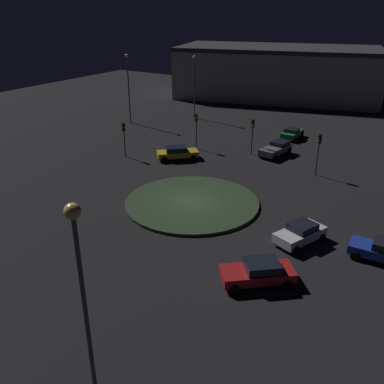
# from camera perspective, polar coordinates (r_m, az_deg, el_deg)

# --- Properties ---
(ground_plane) EXTENTS (117.02, 117.02, 0.00)m
(ground_plane) POSITION_cam_1_polar(r_m,az_deg,el_deg) (36.67, -0.00, -1.59)
(ground_plane) COLOR black
(roundabout_island) EXTENTS (11.58, 11.58, 0.24)m
(roundabout_island) POSITION_cam_1_polar(r_m,az_deg,el_deg) (36.62, -0.00, -1.42)
(roundabout_island) COLOR #2D4228
(roundabout_island) RESTS_ON ground_plane
(car_white) EXTENTS (4.35, 3.14, 1.48)m
(car_white) POSITION_cam_1_polar(r_m,az_deg,el_deg) (31.58, 14.43, -5.38)
(car_white) COLOR white
(car_white) RESTS_ON ground_plane
(car_grey) EXTENTS (4.67, 2.65, 1.49)m
(car_grey) POSITION_cam_1_polar(r_m,az_deg,el_deg) (49.26, 11.31, 5.78)
(car_grey) COLOR slate
(car_grey) RESTS_ON ground_plane
(car_red) EXTENTS (4.35, 4.68, 1.48)m
(car_red) POSITION_cam_1_polar(r_m,az_deg,el_deg) (26.83, 8.98, -10.62)
(car_red) COLOR red
(car_red) RESTS_ON ground_plane
(car_yellow) EXTENTS (4.35, 4.46, 1.45)m
(car_yellow) POSITION_cam_1_polar(r_m,az_deg,el_deg) (47.08, -2.01, 5.34)
(car_yellow) COLOR gold
(car_yellow) RESTS_ON ground_plane
(car_blue) EXTENTS (2.03, 4.19, 1.47)m
(car_blue) POSITION_cam_1_polar(r_m,az_deg,el_deg) (31.28, 24.42, -7.26)
(car_blue) COLOR #1E38A5
(car_blue) RESTS_ON ground_plane
(car_green) EXTENTS (3.92, 2.03, 1.35)m
(car_green) POSITION_cam_1_polar(r_m,az_deg,el_deg) (56.09, 13.37, 7.75)
(car_green) COLOR #1E7238
(car_green) RESTS_ON ground_plane
(traffic_light_east) EXTENTS (0.37, 0.32, 4.08)m
(traffic_light_east) POSITION_cam_1_polar(r_m,az_deg,el_deg) (48.43, 8.17, 8.30)
(traffic_light_east) COLOR #2D2D2D
(traffic_light_east) RESTS_ON ground_plane
(traffic_light_southeast) EXTENTS (0.40, 0.37, 4.28)m
(traffic_light_southeast) POSITION_cam_1_polar(r_m,az_deg,el_deg) (43.55, 16.74, 5.90)
(traffic_light_southeast) COLOR #2D2D2D
(traffic_light_southeast) RESTS_ON ground_plane
(traffic_light_northeast) EXTENTS (0.37, 0.40, 3.89)m
(traffic_light_northeast) POSITION_cam_1_polar(r_m,az_deg,el_deg) (47.79, -9.17, 7.87)
(traffic_light_northeast) COLOR #2D2D2D
(traffic_light_northeast) RESTS_ON ground_plane
(traffic_light_northeast_near) EXTENTS (0.40, 0.37, 4.18)m
(traffic_light_northeast_near) POSITION_cam_1_polar(r_m,az_deg,el_deg) (49.95, 0.58, 9.12)
(traffic_light_northeast_near) COLOR #2D2D2D
(traffic_light_northeast_near) RESTS_ON ground_plane
(streetlamp_west) EXTENTS (0.59, 0.59, 9.92)m
(streetlamp_west) POSITION_cam_1_polar(r_m,az_deg,el_deg) (16.03, -14.65, -11.98)
(streetlamp_west) COLOR #4C4C51
(streetlamp_west) RESTS_ON ground_plane
(streetlamp_northeast) EXTENTS (0.51, 0.51, 9.09)m
(streetlamp_northeast) POSITION_cam_1_polar(r_m,az_deg,el_deg) (63.98, 0.32, 15.02)
(streetlamp_northeast) COLOR #4C4C51
(streetlamp_northeast) RESTS_ON ground_plane
(streetlamp_northeast_near) EXTENTS (0.51, 0.51, 9.63)m
(streetlamp_northeast_near) POSITION_cam_1_polar(r_m,az_deg,el_deg) (61.57, -8.61, 14.68)
(streetlamp_northeast_near) COLOR #4C4C51
(streetlamp_northeast_near) RESTS_ON ground_plane
(store_building) EXTENTS (24.21, 37.83, 8.95)m
(store_building) POSITION_cam_1_polar(r_m,az_deg,el_deg) (80.92, 11.41, 15.55)
(store_building) COLOR #ADA893
(store_building) RESTS_ON ground_plane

